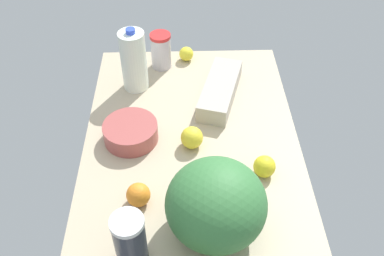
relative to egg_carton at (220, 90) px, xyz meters
The scene contains 11 objects.
countertop 30.25cm from the egg_carton, 23.17° to the right, with size 120.00×76.00×3.00cm, color #B9A98B.
egg_carton is the anchor object (origin of this frame).
watermelon 60.85cm from the egg_carton, ahead, with size 28.26×28.26×24.39cm, color #38763C.
mixing_bowl 39.74cm from the egg_carton, 56.57° to the right, with size 19.21×19.21×6.59cm, color #AA4E4B.
milk_jug 35.37cm from the egg_carton, 103.63° to the right, with size 10.04×10.04×26.55cm.
tumbler_cup 32.16cm from the egg_carton, 133.06° to the right, with size 8.64×8.64×15.53cm.
shaker_bottle 74.99cm from the egg_carton, 23.01° to the right, with size 8.94×8.94×18.48cm.
lemon_near_front 28.25cm from the egg_carton, 23.64° to the right, with size 7.79×7.79×7.79cm, color yellow.
orange_by_jug 57.40cm from the egg_carton, 30.04° to the right, with size 7.48×7.48×7.48cm, color orange.
lemon_far_back 41.03cm from the egg_carton, 16.14° to the left, with size 7.29×7.29×7.29cm, color yellow.
lemon_beside_bowl 28.92cm from the egg_carton, 153.99° to the right, with size 6.16×6.16×6.16cm, color yellow.
Camera 1 is at (101.92, -2.93, 111.84)cm, focal length 40.00 mm.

